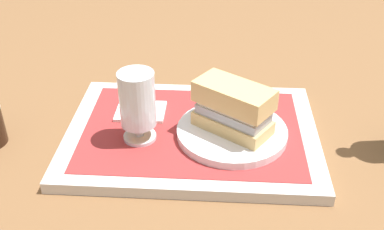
{
  "coord_description": "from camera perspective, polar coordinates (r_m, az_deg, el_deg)",
  "views": [
    {
      "loc": [
        -0.04,
        0.68,
        0.49
      ],
      "look_at": [
        0.0,
        0.0,
        0.05
      ],
      "focal_mm": 43.95,
      "sensor_mm": 36.0,
      "label": 1
    }
  ],
  "objects": [
    {
      "name": "beer_glass",
      "position": [
        0.77,
        -6.62,
        1.3
      ],
      "size": [
        0.06,
        0.06,
        0.12
      ],
      "color": "silver",
      "rests_on": "placemat"
    },
    {
      "name": "ground_plane",
      "position": [
        0.84,
        -0.0,
        -2.87
      ],
      "size": [
        3.0,
        3.0,
        0.0
      ],
      "primitive_type": "plane",
      "color": "brown"
    },
    {
      "name": "tray",
      "position": [
        0.84,
        -0.0,
        -2.31
      ],
      "size": [
        0.44,
        0.32,
        0.02
      ],
      "primitive_type": "cube",
      "color": "silver",
      "rests_on": "ground_plane"
    },
    {
      "name": "napkin_folded",
      "position": [
        0.88,
        -6.24,
        0.45
      ],
      "size": [
        0.09,
        0.07,
        0.01
      ],
      "primitive_type": "cube",
      "color": "white",
      "rests_on": "placemat"
    },
    {
      "name": "sandwich",
      "position": [
        0.79,
        4.82,
        1.01
      ],
      "size": [
        0.14,
        0.13,
        0.08
      ],
      "rotation": [
        0.0,
        0.0,
        -0.6
      ],
      "color": "tan",
      "rests_on": "plate"
    },
    {
      "name": "placemat",
      "position": [
        0.83,
        -0.0,
        -1.71
      ],
      "size": [
        0.38,
        0.27,
        0.0
      ],
      "primitive_type": "cube",
      "color": "#9E2D2D",
      "rests_on": "tray"
    },
    {
      "name": "plate",
      "position": [
        0.81,
        4.86,
        -2.08
      ],
      "size": [
        0.19,
        0.19,
        0.01
      ],
      "primitive_type": "cylinder",
      "color": "white",
      "rests_on": "placemat"
    }
  ]
}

